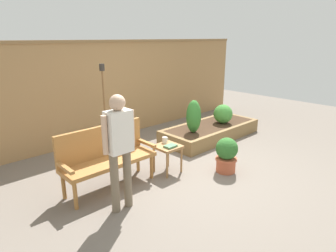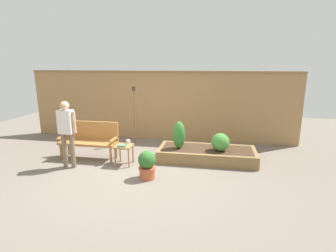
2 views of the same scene
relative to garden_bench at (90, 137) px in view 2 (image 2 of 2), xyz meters
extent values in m
plane|color=#70665B|center=(1.38, -0.60, -0.54)|extent=(14.00, 14.00, 0.00)
cube|color=#A37A4C|center=(1.38, 2.00, 0.51)|extent=(8.40, 0.10, 2.10)
cube|color=olive|center=(1.38, 2.00, 1.59)|extent=(8.40, 0.14, 0.06)
cylinder|color=#A87038|center=(0.66, 0.08, -0.34)|extent=(0.06, 0.06, 0.40)
cylinder|color=#A87038|center=(0.66, -0.28, -0.34)|extent=(0.06, 0.06, 0.40)
cylinder|color=#A87038|center=(-0.66, 0.08, -0.34)|extent=(0.06, 0.06, 0.40)
cylinder|color=#A87038|center=(-0.66, -0.28, -0.34)|extent=(0.06, 0.06, 0.40)
cube|color=#A87038|center=(0.00, -0.10, -0.11)|extent=(1.44, 0.48, 0.06)
cube|color=#A87038|center=(0.00, 0.11, 0.16)|extent=(1.44, 0.06, 0.48)
cube|color=#A87038|center=(-0.69, -0.10, 0.02)|extent=(0.06, 0.48, 0.04)
cube|color=#A87038|center=(0.69, -0.10, 0.02)|extent=(0.06, 0.48, 0.04)
cylinder|color=#9E7042|center=(1.17, -0.12, -0.32)|extent=(0.04, 0.04, 0.44)
cylinder|color=#9E7042|center=(1.17, -0.45, -0.32)|extent=(0.04, 0.04, 0.44)
cylinder|color=#9E7042|center=(0.84, -0.12, -0.32)|extent=(0.04, 0.04, 0.44)
cylinder|color=#9E7042|center=(0.84, -0.45, -0.32)|extent=(0.04, 0.04, 0.44)
cube|color=#9E7042|center=(1.01, -0.29, -0.08)|extent=(0.40, 0.40, 0.04)
cylinder|color=silver|center=(1.07, -0.15, -0.01)|extent=(0.08, 0.08, 0.10)
torus|color=silver|center=(1.12, -0.15, -0.01)|extent=(0.07, 0.01, 0.07)
cube|color=#4C7A56|center=(0.99, -0.37, -0.05)|extent=(0.20, 0.15, 0.03)
cylinder|color=#B75638|center=(1.75, -0.96, -0.44)|extent=(0.33, 0.33, 0.22)
cylinder|color=#B75638|center=(1.75, -0.96, -0.31)|extent=(0.37, 0.37, 0.04)
sphere|color=#2D6628|center=(1.75, -0.96, -0.13)|extent=(0.37, 0.37, 0.37)
cube|color=olive|center=(2.95, -0.10, -0.39)|extent=(2.40, 0.09, 0.30)
cube|color=olive|center=(2.95, 0.81, -0.39)|extent=(2.40, 0.09, 0.30)
cube|color=olive|center=(1.79, 0.35, -0.39)|extent=(0.09, 0.82, 0.30)
cube|color=olive|center=(4.10, 0.35, -0.39)|extent=(0.09, 0.82, 0.30)
cube|color=#422D1E|center=(2.95, 0.35, -0.39)|extent=(2.22, 0.82, 0.30)
cylinder|color=brown|center=(2.25, 0.26, -0.21)|extent=(0.04, 0.04, 0.06)
ellipsoid|color=#33752D|center=(2.25, 0.26, 0.10)|extent=(0.31, 0.31, 0.69)
cylinder|color=brown|center=(3.26, 0.26, -0.21)|extent=(0.04, 0.04, 0.06)
sphere|color=#428938|center=(3.26, 0.26, -0.03)|extent=(0.43, 0.43, 0.43)
cylinder|color=brown|center=(0.79, 1.30, 0.26)|extent=(0.03, 0.03, 1.60)
cylinder|color=#332D28|center=(0.79, 1.30, 1.12)|extent=(0.10, 0.10, 0.13)
cylinder|color=#70604C|center=(-0.09, -0.68, -0.13)|extent=(0.11, 0.11, 0.82)
cylinder|color=#70604C|center=(-0.29, -0.68, -0.13)|extent=(0.11, 0.11, 0.82)
cube|color=silver|center=(-0.19, -0.68, 0.55)|extent=(0.32, 0.20, 0.54)
cylinder|color=tan|center=(0.01, -0.68, 0.55)|extent=(0.07, 0.07, 0.49)
cylinder|color=tan|center=(-0.39, -0.68, 0.55)|extent=(0.07, 0.07, 0.49)
sphere|color=tan|center=(-0.19, -0.68, 0.92)|extent=(0.20, 0.20, 0.20)
camera|label=1|loc=(-2.10, -3.62, 1.68)|focal=31.20mm
camera|label=2|loc=(3.08, -5.93, 1.82)|focal=27.92mm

